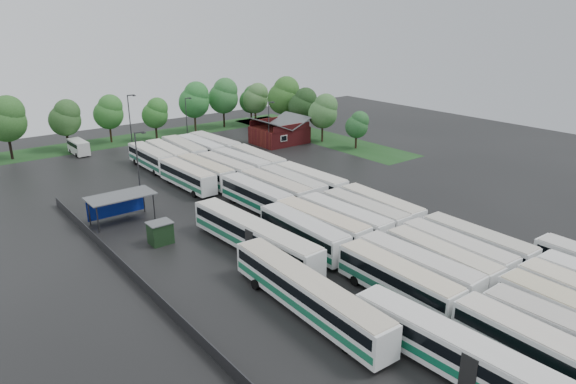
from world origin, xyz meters
TOP-DOWN VIEW (x-y plane):
  - ground at (0.00, 0.00)m, footprint 160.00×160.00m
  - brick_building at (24.00, 42.77)m, footprint 10.07×8.60m
  - wash_shed at (-17.20, 22.02)m, footprint 8.20×4.20m
  - utility_hut at (-16.20, 12.60)m, footprint 2.70×2.20m
  - grass_strip_north at (2.00, 64.80)m, footprint 80.00×10.00m
  - grass_strip_east at (34.00, 42.80)m, footprint 10.00×50.00m
  - west_fence at (-22.20, 8.00)m, footprint 0.10×50.00m
  - bus_r0c0 at (-4.50, -25.65)m, footprint 2.95×13.05m
  - bus_r0c1 at (-1.08, -26.03)m, footprint 3.05×12.77m
  - bus_r1c0 at (-4.36, -12.34)m, footprint 2.95×12.98m
  - bus_r1c1 at (-1.22, -12.13)m, footprint 3.03×13.07m
  - bus_r1c2 at (2.11, -12.38)m, footprint 3.15×12.62m
  - bus_r1c3 at (5.04, -12.13)m, footprint 3.09×12.69m
  - bus_r1c4 at (8.44, -12.33)m, footprint 2.84×12.59m
  - bus_r2c0 at (-4.30, 1.25)m, footprint 3.03×12.99m
  - bus_r2c1 at (-1.35, 1.55)m, footprint 3.37×13.20m
  - bus_r2c2 at (1.92, 1.16)m, footprint 3.16×13.04m
  - bus_r2c3 at (5.24, 1.10)m, footprint 2.70×12.63m
  - bus_r2c4 at (8.39, 1.23)m, footprint 3.21×12.66m
  - bus_r3c1 at (-1.36, 14.64)m, footprint 2.96×12.95m
  - bus_r3c2 at (2.12, 15.03)m, footprint 3.09×12.89m
  - bus_r3c3 at (5.15, 15.14)m, footprint 2.81×12.63m
  - bus_r3c4 at (8.24, 14.71)m, footprint 3.08×12.99m
  - bus_r4c0 at (-4.47, 28.31)m, footprint 3.06×12.75m
  - bus_r4c1 at (-1.25, 28.67)m, footprint 3.20×12.85m
  - bus_r4c2 at (2.05, 28.13)m, footprint 3.19×12.59m
  - bus_r4c3 at (5.33, 28.57)m, footprint 3.30×12.83m
  - bus_r4c4 at (8.55, 28.52)m, footprint 3.23×13.03m
  - bus_r5c0 at (-4.39, 41.75)m, footprint 2.77×12.68m
  - bus_r5c1 at (-1.31, 41.72)m, footprint 3.08×12.76m
  - bus_r5c2 at (2.01, 41.87)m, footprint 3.44×13.32m
  - bus_r5c3 at (5.29, 41.99)m, footprint 2.88×12.74m
  - bus_r5c4 at (8.28, 41.97)m, footprint 3.43×13.26m
  - artic_bus_west_a at (-9.23, -22.83)m, footprint 3.47×18.99m
  - artic_bus_west_b at (-9.17, 3.82)m, footprint 3.77×19.87m
  - artic_bus_west_c at (-12.44, -9.09)m, footprint 3.54×19.50m
  - minibus at (-11.12, 58.97)m, footprint 2.41×6.18m
  - tree_north_0 at (-21.60, 62.98)m, footprint 7.00×7.00m
  - tree_north_1 at (-11.45, 63.70)m, footprint 5.94×5.94m
  - tree_north_2 at (-2.71, 64.62)m, footprint 5.93×5.93m
  - tree_north_3 at (5.58, 60.82)m, footprint 5.35×5.35m
  - tree_north_4 at (15.80, 62.77)m, footprint 6.73×6.73m
  - tree_north_5 at (23.47, 63.09)m, footprint 6.86×6.86m
  - tree_north_6 at (30.62, 62.32)m, footprint 5.56×5.56m
  - tree_east_0 at (33.29, 29.88)m, footprint 4.48×4.44m
  - tree_east_1 at (31.90, 38.22)m, footprint 5.97×5.97m
  - tree_east_2 at (33.26, 46.34)m, footprint 6.11×6.11m
  - tree_east_3 at (33.23, 52.99)m, footprint 7.20×7.20m
  - tree_east_4 at (30.72, 60.64)m, footprint 5.97×5.97m
  - lamp_post_ne at (19.31, 39.82)m, footprint 1.43×0.28m
  - lamp_post_nw at (-12.99, 25.29)m, footprint 1.60×0.31m
  - lamp_post_back_w at (-2.34, 54.40)m, footprint 1.67×0.33m
  - lamp_post_back_e at (9.11, 53.89)m, footprint 1.43×0.28m
  - puddle_0 at (-2.05, -22.17)m, footprint 5.33×5.33m
  - puddle_1 at (6.70, -22.21)m, footprint 4.66×4.66m
  - puddle_2 at (-5.37, 0.97)m, footprint 4.65×4.65m
  - puddle_3 at (4.89, 0.05)m, footprint 3.52×3.52m

SIDE VIEW (x-z plane):
  - ground at x=0.00m, z-range 0.00..0.00m
  - puddle_0 at x=-2.05m, z-range 0.00..0.01m
  - puddle_1 at x=6.70m, z-range 0.00..0.01m
  - puddle_2 at x=-5.37m, z-range 0.00..0.01m
  - puddle_3 at x=4.89m, z-range 0.00..0.01m
  - grass_strip_north at x=2.00m, z-range 0.00..0.01m
  - grass_strip_east at x=34.00m, z-range 0.00..0.01m
  - west_fence at x=-22.20m, z-range 0.00..1.20m
  - utility_hut at x=-16.20m, z-range 0.01..2.63m
  - minibus at x=-11.12m, z-range 0.15..2.83m
  - brick_building at x=24.00m, z-range -0.83..4.56m
  - bus_r4c2 at x=2.05m, z-range 0.17..3.65m
  - bus_r1c2 at x=2.11m, z-range 0.17..3.66m
  - bus_r1c4 at x=8.44m, z-range 0.17..3.67m
  - bus_r2c4 at x=8.39m, z-range 0.17..3.67m
  - bus_r3c3 at x=5.15m, z-range 0.18..3.68m
  - bus_r1c3 at x=5.04m, z-range 0.18..3.69m
  - bus_r2c3 at x=5.24m, z-range 0.18..3.69m
  - bus_r5c0 at x=-4.39m, z-range 0.18..3.70m
  - bus_r4c0 at x=-4.47m, z-range 0.18..3.70m
  - bus_r5c1 at x=-1.31m, z-range 0.18..3.71m
  - artic_bus_west_a at x=-9.23m, z-range 0.19..3.70m
  - bus_r0c1 at x=-1.08m, z-range 0.18..3.71m
  - bus_r5c3 at x=5.29m, z-range 0.18..3.71m
  - bus_r4c3 at x=5.33m, z-range 0.18..3.72m
  - bus_r4c1 at x=-1.25m, z-range 0.18..3.73m
  - bus_r3c2 at x=2.12m, z-range 0.18..3.74m
  - bus_r3c1 at x=-1.36m, z-range 0.18..3.77m
  - bus_r3c4 at x=8.24m, z-range 0.18..3.78m
  - bus_r4c4 at x=8.55m, z-range 0.18..3.78m
  - bus_r2c0 at x=-4.30m, z-range 0.18..3.78m
  - bus_r1c0 at x=-4.36m, z-range 0.18..3.78m
  - bus_r2c2 at x=1.92m, z-range 0.18..3.79m
  - bus_r0c0 at x=-4.50m, z-range 0.18..3.80m
  - bus_r1c1 at x=-1.22m, z-range 0.18..3.81m
  - artic_bus_west_c at x=-12.44m, z-range 0.20..3.80m
  - bus_r2c1 at x=-1.35m, z-range 0.18..3.82m
  - bus_r5c4 at x=8.28m, z-range 0.18..3.84m
  - bus_r5c2 at x=2.01m, z-range 0.18..3.86m
  - artic_bus_west_b at x=-9.17m, z-range 0.20..3.87m
  - wash_shed at x=-17.20m, z-range 1.20..4.78m
  - tree_east_0 at x=33.29m, z-range 1.05..8.41m
  - lamp_post_ne at x=19.31m, z-range 0.75..10.00m
  - lamp_post_back_e at x=9.11m, z-range 0.75..10.04m
  - tree_north_3 at x=5.58m, z-range 1.27..10.13m
  - tree_north_6 at x=30.62m, z-range 1.32..10.53m
  - lamp_post_nw at x=-12.99m, z-range 0.84..11.26m
  - lamp_post_back_w at x=-2.34m, z-range 0.88..11.75m
  - tree_north_2 at x=-2.71m, z-range 1.41..11.23m
  - tree_north_1 at x=-11.45m, z-range 1.41..11.24m
  - tree_east_1 at x=31.90m, z-range 1.42..11.30m
  - tree_east_4 at x=30.72m, z-range 1.41..11.31m
  - tree_east_2 at x=33.26m, z-range 1.45..11.57m
  - tree_north_4 at x=15.80m, z-range 1.60..12.75m
  - tree_north_5 at x=23.47m, z-range 1.63..12.99m
  - tree_north_0 at x=-21.60m, z-range 1.66..13.25m
  - tree_east_3 at x=33.23m, z-range 1.71..13.63m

